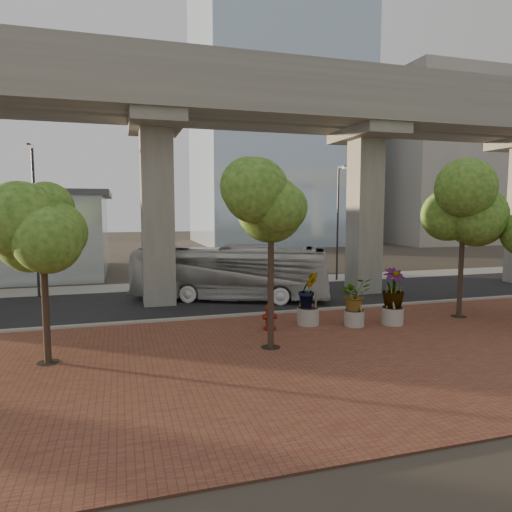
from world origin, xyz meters
name	(u,v)px	position (x,y,z in m)	size (l,w,h in m)	color
ground	(280,305)	(0.00, 0.00, 0.00)	(160.00, 160.00, 0.00)	#332D25
brick_plaza	(355,350)	(0.00, -8.00, 0.03)	(70.00, 13.00, 0.06)	brown
asphalt_road	(268,298)	(0.00, 2.00, 0.02)	(90.00, 8.00, 0.04)	black
curb_strip	(294,312)	(0.00, -2.00, 0.08)	(70.00, 0.25, 0.16)	#9C9991
far_sidewalk	(243,282)	(0.00, 7.50, 0.03)	(90.00, 3.00, 0.06)	#9C9991
transit_viaduct	(268,167)	(0.00, 2.00, 7.29)	(72.00, 5.60, 12.40)	gray
midrise_block	(440,161)	(38.00, 36.00, 12.00)	(18.00, 16.00, 24.00)	#A7A297
transit_bus	(230,273)	(-2.17, 1.95, 1.49)	(2.52, 10.72, 2.99)	silver
fire_hydrant	(270,316)	(-2.08, -4.67, 0.61)	(0.57, 0.52, 1.15)	maroon
planter_front	(355,297)	(1.54, -5.10, 1.31)	(1.87, 1.87, 2.06)	gray
planter_right	(393,290)	(3.24, -5.32, 1.53)	(2.27, 2.27, 2.42)	#ABA49A
planter_left	(308,292)	(-0.26, -4.35, 1.45)	(2.09, 2.09, 2.29)	#A19B91
street_tree_far_west	(42,230)	(-10.21, -6.45, 4.35)	(3.65, 3.65, 5.97)	#402F24
street_tree_near_west	(271,211)	(-2.81, -6.96, 4.93)	(3.80, 3.80, 6.62)	#402F24
street_tree_near_east	(464,211)	(6.97, -4.99, 4.90)	(4.40, 4.40, 6.86)	#402F24
streetlamp_west	(35,210)	(-12.37, 5.70, 4.90)	(0.42, 1.22, 8.40)	#2C2B30
streetlamp_east	(339,215)	(6.55, 6.46, 4.57)	(0.39, 1.13, 7.83)	#302F34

